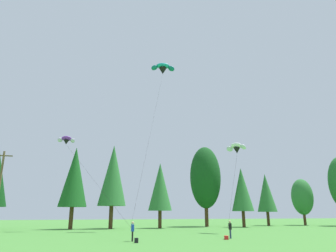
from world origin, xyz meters
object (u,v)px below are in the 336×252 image
Objects in this scene: parafoil_kite_high_teal at (163,68)px; picnic_cooler at (226,238)px; kite_flyer_mid at (230,228)px; kite_flyer_near at (133,230)px; parafoil_kite_mid_white at (236,148)px; backpack at (136,240)px; parafoil_kite_far_purple at (66,140)px.

parafoil_kite_high_teal is 30.16m from picnic_cooler.
kite_flyer_mid is 3.25× the size of picnic_cooler.
picnic_cooler is at bearing -132.73° from kite_flyer_mid.
kite_flyer_near is 0.07× the size of parafoil_kite_high_teal.
parafoil_kite_mid_white is 21.46m from backpack.
parafoil_kite_far_purple is at bearing 170.62° from parafoil_kite_high_teal.
backpack is at bearing -85.39° from kite_flyer_near.
parafoil_kite_far_purple is (-22.97, 9.55, 1.86)m from parafoil_kite_mid_white.
parafoil_kite_mid_white is (5.51, 8.24, 10.05)m from kite_flyer_mid.
parafoil_kite_far_purple is (-14.24, 2.35, -12.45)m from parafoil_kite_high_teal.
kite_flyer_mid reaches higher than backpack.
parafoil_kite_mid_white is at bearing 30.35° from kite_flyer_near.
parafoil_kite_mid_white reaches higher than kite_flyer_near.
parafoil_kite_far_purple is 24.95m from backpack.
kite_flyer_mid is at bearing -161.99° from backpack.
kite_flyer_near is 3.25× the size of picnic_cooler.
backpack is 0.77× the size of picnic_cooler.
parafoil_kite_far_purple is 36.65× the size of picnic_cooler.
backpack is (-9.75, -2.26, -0.79)m from kite_flyer_mid.
parafoil_kite_high_teal reaches higher than picnic_cooler.
parafoil_kite_high_teal is 2.36× the size of parafoil_kite_mid_white.
kite_flyer_near is 9.90m from kite_flyer_mid.
backpack reaches higher than picnic_cooler.
backpack is (0.12, -1.49, -0.79)m from kite_flyer_near.
kite_flyer_near is 30.01m from parafoil_kite_high_teal.
parafoil_kite_mid_white is 15.66m from picnic_cooler.
parafoil_kite_high_teal reaches higher than kite_flyer_mid.
kite_flyer_near is at bearing -149.65° from parafoil_kite_mid_white.
kite_flyer_near is 1.00× the size of kite_flyer_mid.
parafoil_kite_far_purple is at bearing 60.17° from picnic_cooler.
backpack is at bearing -68.98° from parafoil_kite_far_purple.
parafoil_kite_far_purple reaches higher than backpack.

